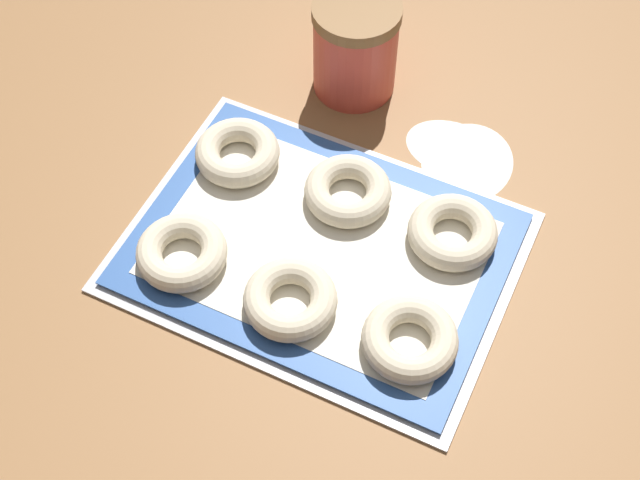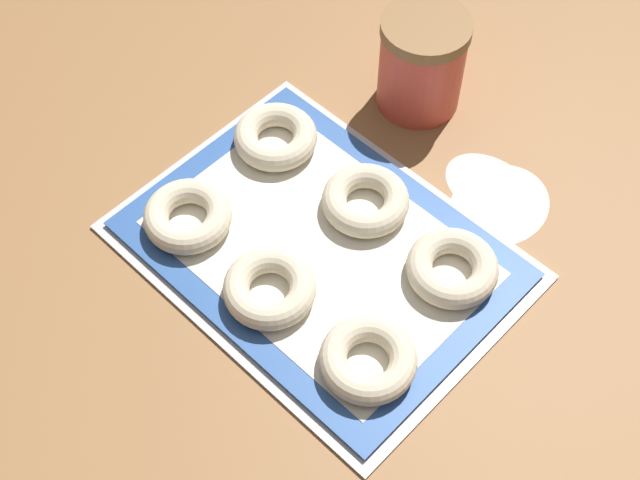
# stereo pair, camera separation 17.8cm
# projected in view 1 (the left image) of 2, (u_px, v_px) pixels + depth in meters

# --- Properties ---
(ground_plane) EXTENTS (2.80, 2.80, 0.00)m
(ground_plane) POSITION_uv_depth(u_px,v_px,m) (303.00, 258.00, 1.01)
(ground_plane) COLOR olive
(baking_tray) EXTENTS (0.43, 0.32, 0.01)m
(baking_tray) POSITION_uv_depth(u_px,v_px,m) (320.00, 251.00, 1.01)
(baking_tray) COLOR silver
(baking_tray) RESTS_ON ground_plane
(baking_mat) EXTENTS (0.41, 0.30, 0.00)m
(baking_mat) POSITION_uv_depth(u_px,v_px,m) (320.00, 248.00, 1.01)
(baking_mat) COLOR #2D569E
(baking_mat) RESTS_ON baking_tray
(bagel_front_left) EXTENTS (0.10, 0.10, 0.03)m
(bagel_front_left) POSITION_uv_depth(u_px,v_px,m) (182.00, 252.00, 0.98)
(bagel_front_left) COLOR beige
(bagel_front_left) RESTS_ON baking_mat
(bagel_front_center) EXTENTS (0.10, 0.10, 0.03)m
(bagel_front_center) POSITION_uv_depth(u_px,v_px,m) (290.00, 299.00, 0.95)
(bagel_front_center) COLOR beige
(bagel_front_center) RESTS_ON baking_mat
(bagel_front_right) EXTENTS (0.10, 0.10, 0.03)m
(bagel_front_right) POSITION_uv_depth(u_px,v_px,m) (410.00, 339.00, 0.92)
(bagel_front_right) COLOR beige
(bagel_front_right) RESTS_ON baking_mat
(bagel_back_left) EXTENTS (0.10, 0.10, 0.03)m
(bagel_back_left) POSITION_uv_depth(u_px,v_px,m) (237.00, 153.00, 1.06)
(bagel_back_left) COLOR beige
(bagel_back_left) RESTS_ON baking_mat
(bagel_back_center) EXTENTS (0.10, 0.10, 0.03)m
(bagel_back_center) POSITION_uv_depth(u_px,v_px,m) (348.00, 191.00, 1.03)
(bagel_back_center) COLOR beige
(bagel_back_center) RESTS_ON baking_mat
(bagel_back_right) EXTENTS (0.10, 0.10, 0.03)m
(bagel_back_right) POSITION_uv_depth(u_px,v_px,m) (453.00, 232.00, 1.00)
(bagel_back_right) COLOR beige
(bagel_back_right) RESTS_ON baking_mat
(flour_canister) EXTENTS (0.11, 0.11, 0.13)m
(flour_canister) POSITION_uv_depth(u_px,v_px,m) (355.00, 47.00, 1.11)
(flour_canister) COLOR #DB4C3D
(flour_canister) RESTS_ON ground_plane
(flour_patch_near) EXTENTS (0.11, 0.13, 0.00)m
(flour_patch_near) POSITION_uv_depth(u_px,v_px,m) (468.00, 162.00, 1.09)
(flour_patch_near) COLOR white
(flour_patch_near) RESTS_ON ground_plane
(flour_patch_far) EXTENTS (0.12, 0.09, 0.00)m
(flour_patch_far) POSITION_uv_depth(u_px,v_px,m) (453.00, 148.00, 1.10)
(flour_patch_far) COLOR white
(flour_patch_far) RESTS_ON ground_plane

